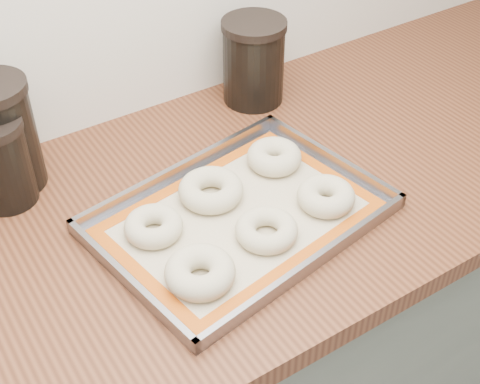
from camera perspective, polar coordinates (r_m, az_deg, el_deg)
cabinet at (r=1.50m, az=-2.90°, el=-14.94°), size 3.00×0.65×0.86m
countertop at (r=1.16m, az=-3.62°, el=-2.00°), size 3.06×0.68×0.04m
baking_tray at (r=1.11m, az=0.00°, el=-2.10°), size 0.51×0.40×0.03m
baking_mat at (r=1.11m, az=-0.00°, el=-2.17°), size 0.46×0.35×0.00m
bagel_front_left at (r=1.00m, az=-3.43°, el=-6.84°), size 0.13×0.13×0.04m
bagel_front_mid at (r=1.07m, az=2.28°, el=-3.27°), size 0.13×0.13×0.03m
bagel_front_right at (r=1.14m, az=7.35°, el=-0.36°), size 0.13×0.13×0.04m
bagel_back_left at (r=1.08m, az=-7.39°, el=-2.92°), size 0.12×0.12×0.03m
bagel_back_mid at (r=1.14m, az=-2.50°, el=0.18°), size 0.13×0.13×0.04m
bagel_back_right at (r=1.21m, az=2.94°, el=3.02°), size 0.11×0.11×0.04m
canister_left at (r=1.20m, az=-19.76°, el=4.54°), size 0.13×0.13×0.20m
canister_mid at (r=1.18m, az=-19.80°, el=2.43°), size 0.10×0.10×0.16m
canister_right at (r=1.38m, az=1.17°, el=11.10°), size 0.13×0.13×0.18m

